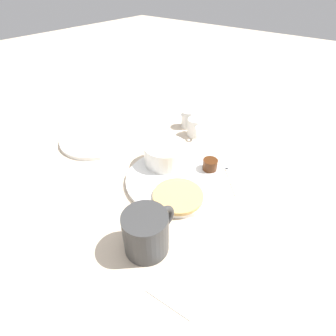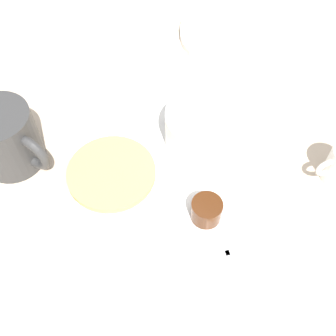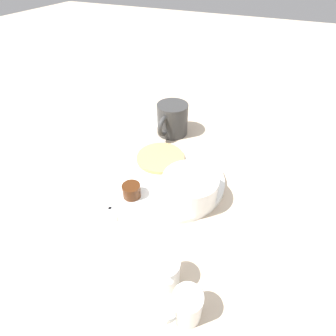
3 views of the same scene
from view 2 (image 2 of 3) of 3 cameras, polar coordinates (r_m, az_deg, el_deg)
name	(u,v)px [view 2 (image 2 of 3)]	position (r m, az deg, el deg)	size (l,w,h in m)	color
ground_plane	(163,168)	(0.60, -0.73, 0.06)	(4.00, 4.00, 0.00)	#C6B299
plate	(163,165)	(0.59, -0.73, 0.38)	(0.26, 0.26, 0.01)	white
pancake_stack	(111,173)	(0.58, -7.69, -0.64)	(0.12, 0.12, 0.01)	tan
bowl	(207,126)	(0.59, 5.30, 5.66)	(0.12, 0.12, 0.06)	white
syrup_cup	(206,210)	(0.53, 5.23, -5.73)	(0.04, 0.04, 0.03)	#47230F
butter_ramekin	(226,133)	(0.61, 7.88, 4.73)	(0.04, 0.04, 0.04)	white
coffee_mug	(7,139)	(0.61, -21.01, 3.68)	(0.09, 0.12, 0.09)	#333333
fork	(214,256)	(0.54, 6.22, -11.81)	(0.11, 0.12, 0.00)	silver
far_plate	(244,33)	(0.81, 10.23, 17.54)	(0.23, 0.23, 0.01)	white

